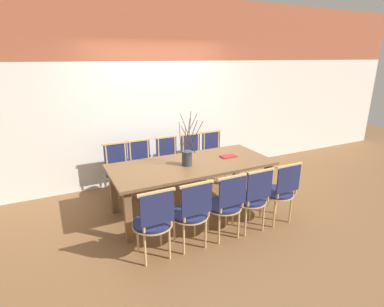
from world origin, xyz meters
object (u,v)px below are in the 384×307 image
at_px(chair_near_center, 226,203).
at_px(book_stack, 228,156).
at_px(chair_far_center, 170,161).
at_px(dining_table, 192,169).
at_px(vase_centerpiece, 187,157).

distance_m(chair_near_center, book_stack, 1.10).
bearing_deg(chair_far_center, dining_table, 89.84).
height_order(chair_far_center, vase_centerpiece, vase_centerpiece).
bearing_deg(book_stack, dining_table, -178.70).
height_order(chair_near_center, chair_far_center, same).
relative_size(chair_far_center, book_stack, 3.71).
xyz_separation_m(chair_near_center, vase_centerpiece, (-0.13, 0.84, 0.37)).
distance_m(dining_table, book_stack, 0.64).
bearing_deg(vase_centerpiece, chair_near_center, -81.20).
relative_size(chair_near_center, chair_far_center, 1.00).
bearing_deg(book_stack, chair_far_center, 126.27).
bearing_deg(vase_centerpiece, chair_far_center, 83.87).
xyz_separation_m(dining_table, chair_far_center, (0.00, 0.87, -0.16)).
bearing_deg(chair_far_center, vase_centerpiece, 83.87).
bearing_deg(book_stack, chair_near_center, -124.00).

